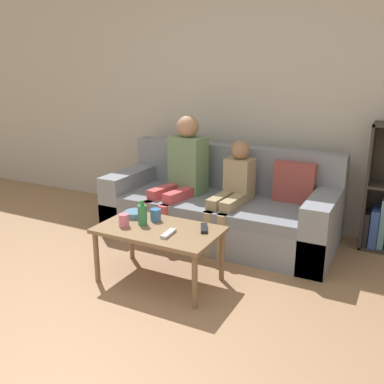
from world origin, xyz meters
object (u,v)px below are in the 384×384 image
at_px(coffee_table, 159,234).
at_px(tv_remote_0, 204,228).
at_px(bottle, 142,214).
at_px(tv_remote_1, 168,234).
at_px(person_adult, 183,169).
at_px(person_child, 233,189).
at_px(couch, 221,209).
at_px(snack_bowl, 135,214).
at_px(cup_far, 156,215).
at_px(cup_near, 124,220).

xyz_separation_m(coffee_table, tv_remote_0, (0.31, 0.13, 0.06)).
height_order(coffee_table, tv_remote_0, tv_remote_0).
bearing_deg(coffee_table, bottle, 176.33).
relative_size(coffee_table, tv_remote_1, 5.26).
distance_m(person_adult, person_child, 0.54).
relative_size(coffee_table, person_child, 0.96).
relative_size(couch, coffee_table, 2.34).
bearing_deg(couch, tv_remote_1, -86.49).
bearing_deg(person_child, coffee_table, -100.80).
xyz_separation_m(person_child, bottle, (-0.38, -0.88, -0.02)).
bearing_deg(snack_bowl, couch, 67.76).
xyz_separation_m(couch, tv_remote_0, (0.25, -0.89, 0.16)).
bearing_deg(cup_far, coffee_table, -50.64).
bearing_deg(person_adult, snack_bowl, -79.16).
relative_size(coffee_table, cup_near, 9.47).
bearing_deg(coffee_table, cup_far, 129.36).
distance_m(couch, person_child, 0.33).
relative_size(person_adult, snack_bowl, 6.57).
bearing_deg(bottle, person_adult, 99.48).
bearing_deg(coffee_table, person_child, 75.68).
distance_m(cup_far, tv_remote_1, 0.32).
bearing_deg(coffee_table, snack_bowl, 156.23).
distance_m(coffee_table, tv_remote_1, 0.16).
bearing_deg(tv_remote_1, coffee_table, 144.26).
distance_m(cup_near, bottle, 0.14).
bearing_deg(bottle, person_child, 66.95).
xyz_separation_m(snack_bowl, bottle, (0.15, -0.12, 0.06)).
relative_size(person_child, cup_far, 10.03).
distance_m(coffee_table, snack_bowl, 0.33).
relative_size(cup_near, bottle, 0.50).
relative_size(tv_remote_0, snack_bowl, 1.00).
bearing_deg(person_adult, person_child, 6.25).
distance_m(tv_remote_1, snack_bowl, 0.48).
bearing_deg(person_adult, tv_remote_1, -56.26).
distance_m(person_adult, cup_near, 1.03).
bearing_deg(person_adult, coffee_table, -61.44).
bearing_deg(couch, snack_bowl, -112.24).
bearing_deg(cup_far, tv_remote_1, -41.53).
height_order(couch, tv_remote_0, couch).
xyz_separation_m(couch, coffee_table, (-0.06, -1.02, 0.10)).
height_order(couch, bottle, couch).
relative_size(couch, tv_remote_0, 12.29).
distance_m(couch, cup_near, 1.16).
xyz_separation_m(coffee_table, tv_remote_1, (0.13, -0.08, 0.06)).
distance_m(couch, bottle, 1.05).
relative_size(cup_near, snack_bowl, 0.55).
bearing_deg(cup_near, person_child, 63.91).
xyz_separation_m(couch, bottle, (-0.21, -1.01, 0.23)).
bearing_deg(cup_near, coffee_table, 18.83).
height_order(person_child, tv_remote_0, person_child).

